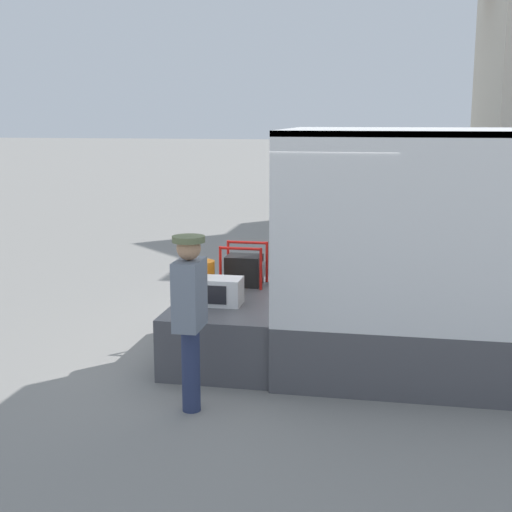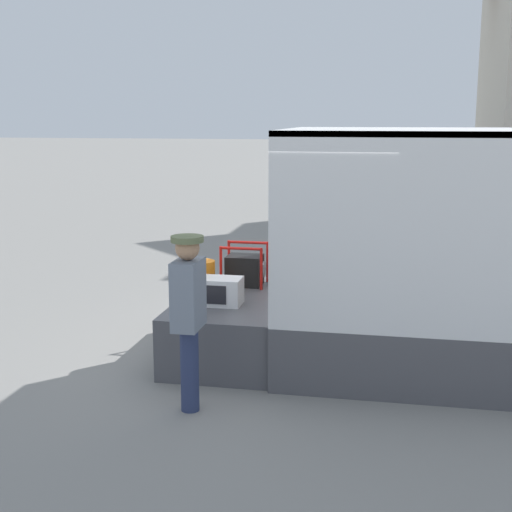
# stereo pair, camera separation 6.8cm
# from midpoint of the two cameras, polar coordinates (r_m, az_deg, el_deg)

# --- Properties ---
(ground_plane) EXTENTS (160.00, 160.00, 0.00)m
(ground_plane) POSITION_cam_midpoint_polar(r_m,az_deg,el_deg) (8.70, 2.65, -7.91)
(ground_plane) COLOR gray
(tailgate_deck) EXTENTS (1.26, 2.35, 0.70)m
(tailgate_deck) POSITION_cam_midpoint_polar(r_m,az_deg,el_deg) (8.70, -1.46, -5.49)
(tailgate_deck) COLOR #4C4C51
(tailgate_deck) RESTS_ON ground
(microwave) EXTENTS (0.48, 0.36, 0.31)m
(microwave) POSITION_cam_midpoint_polar(r_m,az_deg,el_deg) (8.22, -2.60, -2.84)
(microwave) COLOR white
(microwave) RESTS_ON tailgate_deck
(portable_generator) EXTENTS (0.55, 0.47, 0.53)m
(portable_generator) POSITION_cam_midpoint_polar(r_m,az_deg,el_deg) (9.15, -0.60, -1.09)
(portable_generator) COLOR black
(portable_generator) RESTS_ON tailgate_deck
(orange_bucket) EXTENTS (0.33, 0.33, 0.41)m
(orange_bucket) POSITION_cam_midpoint_polar(r_m,az_deg,el_deg) (8.72, -4.14, -1.71)
(orange_bucket) COLOR orange
(orange_bucket) RESTS_ON tailgate_deck
(worker_person) EXTENTS (0.31, 0.44, 1.74)m
(worker_person) POSITION_cam_midpoint_polar(r_m,az_deg,el_deg) (6.83, -5.14, -3.91)
(worker_person) COLOR navy
(worker_person) RESTS_ON ground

